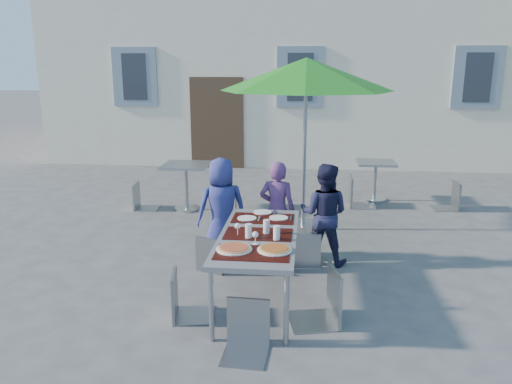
# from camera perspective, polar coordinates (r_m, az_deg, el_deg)

# --- Properties ---
(ground) EXTENTS (90.00, 90.00, 0.00)m
(ground) POSITION_cam_1_polar(r_m,az_deg,el_deg) (5.18, 2.83, -14.16)
(ground) COLOR #49494B
(ground) RESTS_ON ground
(dining_table) EXTENTS (0.80, 1.85, 0.76)m
(dining_table) POSITION_cam_1_polar(r_m,az_deg,el_deg) (5.25, 0.26, -5.40)
(dining_table) COLOR #4B4B50
(dining_table) RESTS_ON ground
(pizza_near_left) EXTENTS (0.35, 0.35, 0.03)m
(pizza_near_left) POSITION_cam_1_polar(r_m,az_deg,el_deg) (4.79, -2.51, -6.44)
(pizza_near_left) COLOR white
(pizza_near_left) RESTS_ON dining_table
(pizza_near_right) EXTENTS (0.34, 0.34, 0.03)m
(pizza_near_right) POSITION_cam_1_polar(r_m,az_deg,el_deg) (4.77, 2.15, -6.53)
(pizza_near_right) COLOR white
(pizza_near_right) RESTS_ON dining_table
(glassware) EXTENTS (0.48, 0.40, 0.15)m
(glassware) POSITION_cam_1_polar(r_m,az_deg,el_deg) (5.10, 0.50, -4.41)
(glassware) COLOR silver
(glassware) RESTS_ON dining_table
(place_settings) EXTENTS (0.62, 0.48, 0.01)m
(place_settings) POSITION_cam_1_polar(r_m,az_deg,el_deg) (5.82, 0.81, -2.75)
(place_settings) COLOR white
(place_settings) RESTS_ON dining_table
(child_0) EXTENTS (0.76, 0.63, 1.33)m
(child_0) POSITION_cam_1_polar(r_m,az_deg,el_deg) (6.49, -3.93, -1.87)
(child_0) COLOR navy
(child_0) RESTS_ON ground
(child_1) EXTENTS (0.51, 0.38, 1.29)m
(child_1) POSITION_cam_1_polar(r_m,az_deg,el_deg) (6.45, 2.44, -2.11)
(child_1) COLOR #5D356C
(child_1) RESTS_ON ground
(child_2) EXTENTS (0.69, 0.49, 1.29)m
(child_2) POSITION_cam_1_polar(r_m,az_deg,el_deg) (6.35, 7.78, -2.50)
(child_2) COLOR #1A1B39
(child_2) RESTS_ON ground
(chair_0) EXTENTS (0.49, 0.49, 0.85)m
(chair_0) POSITION_cam_1_polar(r_m,az_deg,el_deg) (6.10, -4.97, -4.64)
(chair_0) COLOR gray
(chair_0) RESTS_ON ground
(chair_1) EXTENTS (0.52, 0.53, 0.91)m
(chair_1) POSITION_cam_1_polar(r_m,az_deg,el_deg) (6.12, 1.71, -4.13)
(chair_1) COLOR #93989F
(chair_1) RESTS_ON ground
(chair_2) EXTENTS (0.41, 0.41, 0.86)m
(chair_2) POSITION_cam_1_polar(r_m,az_deg,el_deg) (6.25, 5.68, -4.12)
(chair_2) COLOR #91969C
(chair_2) RESTS_ON ground
(chair_3) EXTENTS (0.47, 0.47, 0.91)m
(chair_3) POSITION_cam_1_polar(r_m,az_deg,el_deg) (5.02, -8.31, -8.56)
(chair_3) COLOR gray
(chair_3) RESTS_ON ground
(chair_4) EXTENTS (0.55, 0.54, 1.03)m
(chair_4) POSITION_cam_1_polar(r_m,az_deg,el_deg) (4.90, 7.87, -8.16)
(chair_4) COLOR #92999D
(chair_4) RESTS_ON ground
(chair_5) EXTENTS (0.41, 0.41, 0.88)m
(chair_5) POSITION_cam_1_polar(r_m,az_deg,el_deg) (4.41, -1.12, -12.03)
(chair_5) COLOR gray
(chair_5) RESTS_ON ground
(patio_umbrella) EXTENTS (2.53, 2.53, 2.58)m
(patio_umbrella) POSITION_cam_1_polar(r_m,az_deg,el_deg) (7.39, 5.77, 13.07)
(patio_umbrella) COLOR #B9BBC2
(patio_umbrella) RESTS_ON ground
(cafe_table_0) EXTENTS (0.76, 0.76, 0.82)m
(cafe_table_0) POSITION_cam_1_polar(r_m,az_deg,el_deg) (8.73, -8.00, 1.70)
(cafe_table_0) COLOR #B9BBC2
(cafe_table_0) RESTS_ON ground
(bg_chair_l_0) EXTENTS (0.42, 0.41, 0.88)m
(bg_chair_l_0) POSITION_cam_1_polar(r_m,az_deg,el_deg) (8.95, -13.02, 1.29)
(bg_chair_l_0) COLOR #8E9499
(bg_chair_l_0) RESTS_ON ground
(bg_chair_r_0) EXTENTS (0.45, 0.45, 0.90)m
(bg_chair_r_0) POSITION_cam_1_polar(r_m,az_deg,el_deg) (8.35, -2.97, 0.84)
(bg_chair_r_0) COLOR gray
(bg_chair_r_0) RESTS_ON ground
(cafe_table_1) EXTENTS (0.69, 0.69, 0.74)m
(cafe_table_1) POSITION_cam_1_polar(r_m,az_deg,el_deg) (9.53, 13.48, 2.00)
(cafe_table_1) COLOR #B9BBC2
(cafe_table_1) RESTS_ON ground
(bg_chair_l_1) EXTENTS (0.46, 0.46, 1.03)m
(bg_chair_l_1) POSITION_cam_1_polar(r_m,az_deg,el_deg) (9.04, 11.57, 2.11)
(bg_chair_l_1) COLOR gray
(bg_chair_l_1) RESTS_ON ground
(bg_chair_r_1) EXTENTS (0.43, 0.43, 0.91)m
(bg_chair_r_1) POSITION_cam_1_polar(r_m,az_deg,el_deg) (9.34, 21.49, 1.32)
(bg_chair_r_1) COLOR gray
(bg_chair_r_1) RESTS_ON ground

